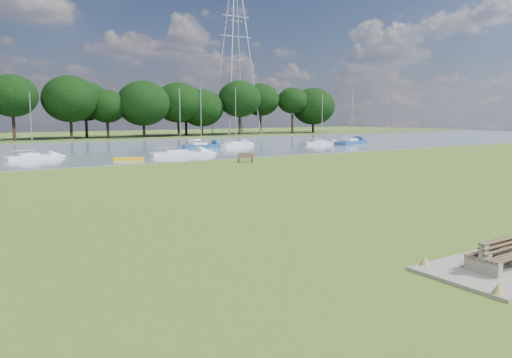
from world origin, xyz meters
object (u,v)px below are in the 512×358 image
sailboat_7 (235,144)px  riverbank_bench (246,158)px  sailboat_2 (32,156)px  pylon (236,34)px  kayak (129,159)px  sailboat_4 (180,152)px  sailboat_8 (321,142)px  sailboat_0 (351,141)px  sailboat_6 (201,145)px  bench_pair (498,256)px

sailboat_7 → riverbank_bench: bearing=-140.2°
riverbank_bench → sailboat_2: (-16.62, 13.72, -0.03)m
pylon → sailboat_2: 63.45m
kayak → sailboat_4: 6.80m
pylon → sailboat_4: (-32.02, -42.15, -20.60)m
riverbank_bench → sailboat_8: bearing=51.0°
sailboat_0 → kayak: bearing=171.3°
sailboat_0 → sailboat_6: (-22.52, 4.69, -0.04)m
sailboat_7 → sailboat_0: bearing=-38.5°
pylon → sailboat_7: pylon is taller
riverbank_bench → sailboat_0: 31.10m
kayak → pylon: bearing=72.7°
riverbank_bench → pylon: bearing=76.2°
kayak → sailboat_7: sailboat_7 is taller
sailboat_7 → sailboat_4: bearing=-164.7°
bench_pair → sailboat_8: size_ratio=0.25×
sailboat_0 → sailboat_7: (-17.04, 4.98, -0.08)m
riverbank_bench → sailboat_2: sailboat_2 is taller
bench_pair → sailboat_6: (15.99, 51.35, 0.01)m
bench_pair → sailboat_2: sailboat_2 is taller
kayak → pylon: (38.46, 44.31, 20.84)m
riverbank_bench → sailboat_7: bearing=78.0°
pylon → sailboat_7: size_ratio=4.12×
riverbank_bench → kayak: riverbank_bench is taller
sailboat_4 → sailboat_7: bearing=44.2°
sailboat_4 → sailboat_6: 11.98m
bench_pair → sailboat_7: (21.47, 51.64, -0.03)m
kayak → sailboat_7: bearing=55.6°
sailboat_0 → sailboat_4: sailboat_0 is taller
sailboat_6 → sailboat_7: sailboat_6 is taller
bench_pair → sailboat_7: sailboat_7 is taller
pylon → sailboat_4: size_ratio=4.61×
sailboat_4 → sailboat_8: sailboat_8 is taller
sailboat_2 → sailboat_7: (27.03, 5.85, 0.02)m
riverbank_bench → sailboat_6: (4.94, 19.29, 0.03)m
sailboat_4 → sailboat_7: size_ratio=0.89×
bench_pair → sailboat_2: (-5.56, 45.78, -0.05)m
sailboat_7 → sailboat_8: 13.11m
bench_pair → pylon: 95.58m
sailboat_6 → riverbank_bench: bearing=-109.3°
bench_pair → sailboat_8: 59.11m
pylon → sailboat_0: 42.65m
kayak → sailboat_0: size_ratio=0.35×
sailboat_0 → sailboat_2: size_ratio=1.22×
kayak → sailboat_4: size_ratio=0.40×
sailboat_7 → sailboat_6: bearing=160.8°
sailboat_6 → sailboat_8: (18.14, -3.10, -0.05)m
pylon → sailboat_8: bearing=-100.4°
sailboat_4 → sailboat_8: bearing=20.9°
sailboat_2 → sailboat_6: 22.26m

